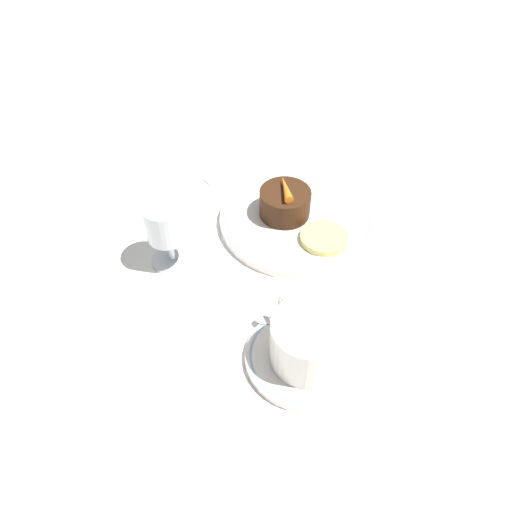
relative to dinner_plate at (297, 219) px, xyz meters
The scene contains 10 objects.
ground_plane 0.06m from the dinner_plate, 111.47° to the left, with size 3.00×3.00×0.00m, color white.
dinner_plate is the anchor object (origin of this frame).
saucer 0.26m from the dinner_plate, 150.45° to the left, with size 0.15×0.15×0.01m.
coffee_cup 0.26m from the dinner_plate, 151.27° to the left, with size 0.12×0.09×0.07m.
spoon 0.22m from the dinner_plate, 145.44° to the left, with size 0.08×0.09×0.00m.
wine_glass 0.22m from the dinner_plate, 85.80° to the left, with size 0.06×0.06×0.11m.
fork 0.18m from the dinner_plate, ahead, with size 0.05×0.19×0.01m.
dessert_cake 0.04m from the dinner_plate, 44.45° to the left, with size 0.08×0.08×0.04m.
carrot_garnish 0.06m from the dinner_plate, 44.45° to the left, with size 0.06×0.03×0.01m.
pineapple_slice 0.07m from the dinner_plate, behind, with size 0.07×0.07×0.01m.
Camera 1 is at (-0.49, 0.29, 0.55)m, focal length 35.00 mm.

